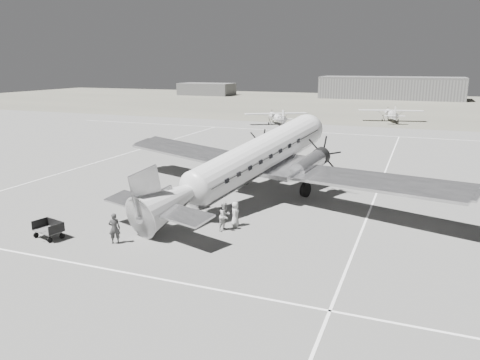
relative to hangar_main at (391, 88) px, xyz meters
name	(u,v)px	position (x,y,z in m)	size (l,w,h in m)	color
ground	(214,199)	(-5.00, -120.00, -3.30)	(260.00, 260.00, 0.00)	slate
taxi_line_near	(104,269)	(-5.00, -134.00, -3.29)	(60.00, 0.15, 0.01)	white
taxi_line_right	(367,217)	(7.00, -120.00, -3.29)	(0.15, 80.00, 0.01)	white
taxi_line_left	(106,160)	(-23.00, -110.00, -3.29)	(0.15, 60.00, 0.01)	white
taxi_line_horizon	(319,133)	(-5.00, -80.00, -3.29)	(90.00, 0.15, 0.01)	white
grass_infield	(363,105)	(-5.00, -25.00, -3.30)	(260.00, 90.00, 0.01)	#696758
hangar_main	(391,88)	(0.00, 0.00, 0.00)	(42.00, 14.00, 6.60)	slate
shed_secondary	(207,89)	(-60.00, -5.00, -1.30)	(18.00, 10.00, 4.00)	#535353
dc3_airliner	(249,164)	(-2.16, -119.47, -0.26)	(31.96, 22.18, 6.09)	silver
light_plane_left	(277,118)	(-14.05, -73.21, -2.13)	(11.29, 9.16, 2.34)	silver
light_plane_right	(391,115)	(4.41, -60.99, -2.08)	(11.77, 9.55, 2.44)	silver
baggage_cart_near	(153,210)	(-7.18, -125.57, -2.77)	(1.89, 1.34, 1.07)	#535353
baggage_cart_far	(48,230)	(-11.02, -131.54, -2.76)	(1.90, 1.34, 1.08)	#535353
ground_crew	(114,228)	(-6.65, -130.75, -2.35)	(0.70, 0.46, 1.91)	#323232
ramp_agent	(225,216)	(-1.37, -126.21, -2.34)	(0.93, 0.73, 1.92)	#AEAEAC
passenger	(235,214)	(-1.04, -125.20, -2.46)	(0.82, 0.53, 1.67)	#B5B5B2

